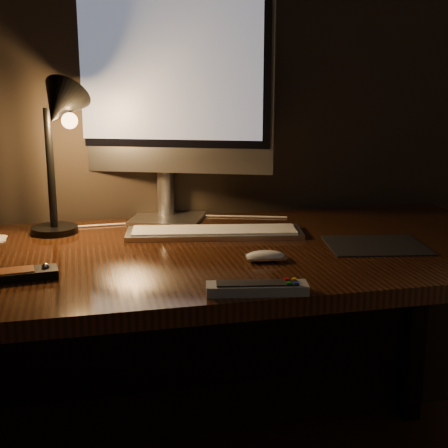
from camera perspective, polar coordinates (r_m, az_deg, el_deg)
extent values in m
cube|color=#2E231C|center=(1.88, -3.39, 19.16)|extent=(4.00, 0.02, 2.70)
cube|color=#361B0C|center=(1.54, -0.47, -2.91)|extent=(1.60, 0.75, 0.04)
cube|color=black|center=(2.22, 17.06, -8.51)|extent=(0.06, 0.06, 0.71)
cube|color=black|center=(1.95, -2.71, -7.88)|extent=(1.48, 0.02, 0.51)
cube|color=silver|center=(1.84, -5.17, 0.56)|extent=(0.25, 0.24, 0.01)
cylinder|color=silver|center=(1.85, -5.36, 2.93)|extent=(0.06, 0.06, 0.13)
cube|color=silver|center=(1.78, -5.41, 12.76)|extent=(0.58, 0.26, 0.50)
cube|color=black|center=(1.76, -5.34, 13.84)|extent=(0.54, 0.22, 0.42)
cube|color=#8C9ABF|center=(1.76, -5.33, 13.84)|extent=(0.50, 0.20, 0.38)
cube|color=silver|center=(1.65, -0.90, -0.74)|extent=(0.48, 0.21, 0.02)
cube|color=black|center=(1.59, 13.73, -1.90)|extent=(0.27, 0.23, 0.00)
ellipsoid|color=white|center=(1.43, 3.80, -3.06)|extent=(0.09, 0.06, 0.02)
cube|color=black|center=(1.37, -18.22, -4.44)|extent=(0.16, 0.07, 0.02)
cube|color=brown|center=(1.36, -18.25, -4.05)|extent=(0.10, 0.06, 0.00)
sphere|color=silver|center=(1.36, -18.26, -3.98)|extent=(0.02, 0.02, 0.02)
cube|color=gray|center=(1.22, 3.04, -5.91)|extent=(0.20, 0.08, 0.02)
cube|color=black|center=(1.22, 3.05, -5.43)|extent=(0.16, 0.07, 0.00)
cylinder|color=red|center=(1.21, 3.05, -5.30)|extent=(0.01, 0.01, 0.00)
cylinder|color=#0C8C19|center=(1.21, 3.05, -5.30)|extent=(0.01, 0.01, 0.00)
cylinder|color=gold|center=(1.21, 3.05, -5.30)|extent=(0.01, 0.01, 0.00)
cylinder|color=#1433BF|center=(1.21, 3.05, -5.30)|extent=(0.01, 0.01, 0.00)
cylinder|color=black|center=(1.73, -15.23, -0.51)|extent=(0.14, 0.14, 0.02)
cylinder|color=black|center=(1.70, -15.57, 4.91)|extent=(0.02, 0.02, 0.31)
cone|color=black|center=(1.64, -14.80, 10.33)|extent=(0.20, 0.20, 0.16)
sphere|color=#FFB266|center=(1.62, -13.94, 9.15)|extent=(0.04, 0.04, 0.04)
cylinder|color=white|center=(1.80, -4.04, 0.28)|extent=(0.64, 0.12, 0.01)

